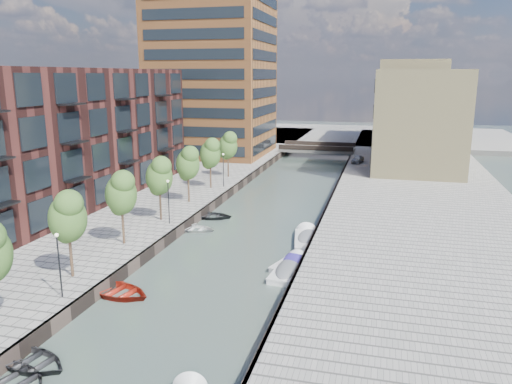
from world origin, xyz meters
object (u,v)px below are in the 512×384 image
at_px(tree_5, 210,153).
at_px(bridge, 317,149).
at_px(tree_3, 159,175).
at_px(motorboat_2, 306,239).
at_px(tree_1, 67,215).
at_px(motorboat_1, 290,269).
at_px(sloop_1, 30,365).
at_px(sloop_2, 118,295).
at_px(sloop_0, 13,382).
at_px(sloop_3, 194,231).
at_px(tree_4, 188,162).
at_px(tree_6, 228,145).
at_px(motorboat_4, 307,237).
at_px(sloop_4, 210,218).
at_px(motorboat_3, 297,261).
at_px(car, 358,159).
at_px(tree_2, 121,192).

bearing_deg(tree_5, bridge, 75.56).
height_order(tree_3, motorboat_2, tree_3).
bearing_deg(tree_1, motorboat_1, 26.55).
bearing_deg(sloop_1, sloop_2, 10.79).
height_order(sloop_0, motorboat_1, motorboat_1).
relative_size(sloop_0, sloop_3, 1.07).
distance_m(tree_4, tree_6, 14.00).
height_order(sloop_0, sloop_2, sloop_2).
height_order(motorboat_1, motorboat_2, motorboat_2).
relative_size(bridge, motorboat_4, 2.51).
bearing_deg(sloop_3, sloop_4, 0.53).
height_order(sloop_4, motorboat_1, motorboat_1).
xyz_separation_m(tree_5, sloop_1, (3.27, -36.58, -5.31)).
xyz_separation_m(sloop_2, motorboat_1, (10.41, 6.86, 0.21)).
bearing_deg(sloop_3, tree_6, 9.99).
distance_m(tree_3, motorboat_1, 16.29).
xyz_separation_m(bridge, tree_6, (-8.50, -26.00, 3.92)).
bearing_deg(sloop_3, motorboat_3, -117.08).
bearing_deg(motorboat_3, car, 86.92).
height_order(bridge, motorboat_3, bridge).
relative_size(motorboat_1, motorboat_3, 0.99).
relative_size(sloop_2, motorboat_1, 0.92).
relative_size(tree_6, motorboat_4, 1.15).
bearing_deg(motorboat_3, sloop_4, 136.30).
height_order(bridge, tree_5, tree_5).
xyz_separation_m(motorboat_3, motorboat_4, (-0.10, 6.01, -0.00)).
relative_size(tree_1, tree_4, 1.00).
xyz_separation_m(tree_5, sloop_4, (3.17, -9.11, -5.31)).
bearing_deg(tree_6, sloop_0, -85.66).
distance_m(motorboat_2, car, 36.05).
xyz_separation_m(tree_4, motorboat_4, (13.84, -6.39, -5.11)).
xyz_separation_m(sloop_4, motorboat_2, (10.61, -4.57, 0.11)).
height_order(bridge, motorboat_2, bridge).
xyz_separation_m(tree_3, tree_4, (0.00, 7.00, 0.00)).
bearing_deg(car, tree_3, -102.26).
relative_size(tree_2, tree_3, 1.00).
relative_size(bridge, sloop_0, 2.94).
xyz_separation_m(bridge, motorboat_2, (5.28, -46.68, -1.28)).
distance_m(tree_2, motorboat_2, 16.44).
relative_size(tree_1, sloop_2, 1.20).
xyz_separation_m(tree_2, motorboat_4, (13.84, 7.61, -5.11)).
height_order(tree_3, sloop_0, tree_3).
bearing_deg(tree_1, motorboat_2, 46.11).
distance_m(tree_1, sloop_3, 15.73).
bearing_deg(tree_5, motorboat_4, -44.06).
bearing_deg(motorboat_3, tree_3, 158.80).
bearing_deg(sloop_0, tree_5, 21.91).
height_order(bridge, sloop_0, bridge).
bearing_deg(car, bridge, 137.35).
relative_size(sloop_4, motorboat_3, 0.84).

